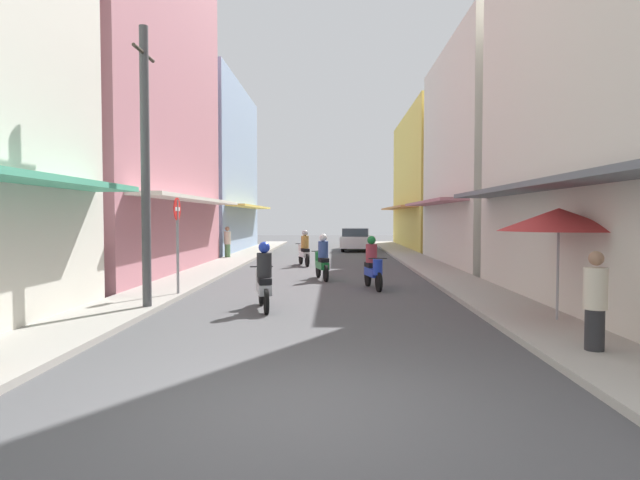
# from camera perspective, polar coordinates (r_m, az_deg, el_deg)

# --- Properties ---
(ground_plane) EXTENTS (85.06, 85.06, 0.00)m
(ground_plane) POSITION_cam_1_polar(r_m,az_deg,el_deg) (21.23, 0.38, -3.31)
(ground_plane) COLOR #4C4C4F
(sidewalk_left) EXTENTS (1.74, 46.67, 0.12)m
(sidewalk_left) POSITION_cam_1_polar(r_m,az_deg,el_deg) (21.77, -11.35, -3.06)
(sidewalk_left) COLOR #9E9991
(sidewalk_left) RESTS_ON ground
(sidewalk_right) EXTENTS (1.74, 46.67, 0.12)m
(sidewalk_right) POSITION_cam_1_polar(r_m,az_deg,el_deg) (21.59, 12.21, -3.11)
(sidewalk_right) COLOR #ADA89E
(sidewalk_right) RESTS_ON ground
(building_left_mid) EXTENTS (7.05, 12.41, 15.00)m
(building_left_mid) POSITION_cam_1_polar(r_m,az_deg,el_deg) (22.33, -22.42, 16.16)
(building_left_mid) COLOR #B7727F
(building_left_mid) RESTS_ON ground
(building_left_far) EXTENTS (7.05, 12.22, 10.26)m
(building_left_far) POSITION_cam_1_polar(r_m,az_deg,el_deg) (34.25, -13.30, 7.40)
(building_left_far) COLOR #8CA5CC
(building_left_far) RESTS_ON ground
(building_right_mid) EXTENTS (7.05, 10.50, 9.66)m
(building_right_mid) POSITION_cam_1_polar(r_m,az_deg,el_deg) (25.24, 19.90, 8.43)
(building_right_mid) COLOR silver
(building_right_mid) RESTS_ON ground
(building_right_far) EXTENTS (7.05, 13.89, 9.21)m
(building_right_far) POSITION_cam_1_polar(r_m,az_deg,el_deg) (37.74, 13.65, 6.13)
(building_right_far) COLOR #EFD159
(building_right_far) RESTS_ON ground
(motorbike_white) EXTENTS (0.70, 1.76, 1.58)m
(motorbike_white) POSITION_cam_1_polar(r_m,az_deg,el_deg) (23.38, -1.73, -1.05)
(motorbike_white) COLOR black
(motorbike_white) RESTS_ON ground
(motorbike_blue) EXTENTS (0.61, 1.79, 1.58)m
(motorbike_blue) POSITION_cam_1_polar(r_m,az_deg,el_deg) (15.82, 5.72, -2.74)
(motorbike_blue) COLOR black
(motorbike_blue) RESTS_ON ground
(motorbike_silver) EXTENTS (0.65, 1.78, 1.58)m
(motorbike_silver) POSITION_cam_1_polar(r_m,az_deg,el_deg) (12.28, -6.10, -4.23)
(motorbike_silver) COLOR black
(motorbike_silver) RESTS_ON ground
(motorbike_green) EXTENTS (0.65, 1.78, 1.58)m
(motorbike_green) POSITION_cam_1_polar(r_m,az_deg,el_deg) (18.04, 0.23, -2.09)
(motorbike_green) COLOR black
(motorbike_green) RESTS_ON ground
(parked_car) EXTENTS (2.11, 4.24, 1.45)m
(parked_car) POSITION_cam_1_polar(r_m,az_deg,el_deg) (33.70, 3.89, 0.07)
(parked_car) COLOR silver
(parked_car) RESTS_ON ground
(pedestrian_midway) EXTENTS (0.34, 0.34, 1.67)m
(pedestrian_midway) POSITION_cam_1_polar(r_m,az_deg,el_deg) (27.15, -9.95, -0.32)
(pedestrian_midway) COLOR #598C59
(pedestrian_midway) RESTS_ON ground
(pedestrian_far) EXTENTS (0.34, 0.34, 1.62)m
(pedestrian_far) POSITION_cam_1_polar(r_m,az_deg,el_deg) (9.04, 27.54, -6.22)
(pedestrian_far) COLOR #262628
(pedestrian_far) RESTS_ON ground
(vendor_umbrella) EXTENTS (2.32, 2.32, 2.31)m
(vendor_umbrella) POSITION_cam_1_polar(r_m,az_deg,el_deg) (11.34, 24.35, 2.02)
(vendor_umbrella) COLOR #99999E
(vendor_umbrella) RESTS_ON ground
(utility_pole) EXTENTS (0.20, 1.20, 6.37)m
(utility_pole) POSITION_cam_1_polar(r_m,az_deg,el_deg) (12.57, -18.31, 7.50)
(utility_pole) COLOR #4C4C4F
(utility_pole) RESTS_ON ground
(street_sign_no_entry) EXTENTS (0.07, 0.60, 2.65)m
(street_sign_no_entry) POSITION_cam_1_polar(r_m,az_deg,el_deg) (14.41, -15.12, 0.72)
(street_sign_no_entry) COLOR gray
(street_sign_no_entry) RESTS_ON ground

